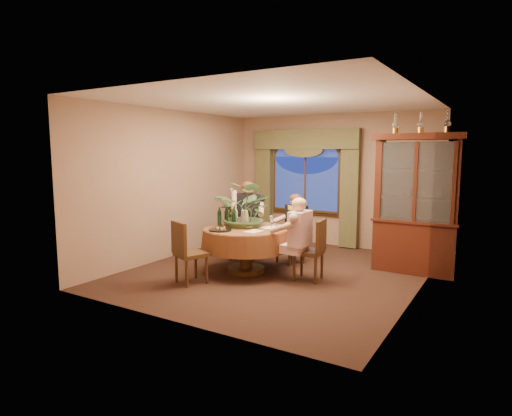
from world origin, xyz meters
The scene contains 36 objects.
floor centered at (0.00, 0.00, 0.00)m, with size 5.00×5.00×0.00m, color black.
wall_back centered at (0.00, 2.50, 1.40)m, with size 4.50×4.50×0.00m, color #8B634A.
wall_right centered at (2.25, 0.00, 1.40)m, with size 5.00×5.00×0.00m, color #8B634A.
ceiling centered at (0.00, 0.00, 2.80)m, with size 5.00×5.00×0.00m, color white.
window centered at (-0.60, 2.43, 1.30)m, with size 1.62×0.10×1.32m, color navy, non-canonical shape.
arched_transom centered at (-0.60, 2.43, 2.08)m, with size 1.60×0.06×0.44m, color navy, non-canonical shape.
drapery_left centered at (-1.63, 2.38, 1.18)m, with size 0.38×0.14×2.32m, color #484524.
drapery_right centered at (0.43, 2.38, 1.18)m, with size 0.38×0.14×2.32m, color #484524.
swag_valance centered at (-0.60, 2.35, 2.28)m, with size 2.45×0.16×0.42m, color #484524, non-canonical shape.
dining_table centered at (-0.45, -0.25, 0.38)m, with size 1.50×1.50×0.75m, color maroon.
china_cabinet centered at (1.98, 1.21, 1.15)m, with size 1.42×0.56×2.31m, color #36130B.
oil_lamp_left centered at (1.58, 1.21, 2.48)m, with size 0.11×0.11×0.34m, color #A5722D, non-canonical shape.
oil_lamp_center centered at (1.98, 1.21, 2.48)m, with size 0.11×0.11×0.34m, color #A5722D, non-canonical shape.
oil_lamp_right centered at (2.38, 1.21, 2.48)m, with size 0.11×0.11×0.34m, color #A5722D, non-canonical shape.
chair_right centered at (0.65, -0.14, 0.48)m, with size 0.42×0.42×0.96m, color black.
chair_back_right centered at (-0.07, 0.66, 0.48)m, with size 0.42×0.42×0.96m, color black.
chair_back centered at (-1.09, 0.49, 0.48)m, with size 0.42×0.42×0.96m, color black.
chair_front_left centered at (-0.84, -1.21, 0.48)m, with size 0.42×0.42×0.96m, color black.
person_pink centered at (0.56, -0.27, 0.66)m, with size 0.47×0.43×1.32m, color #D0A1A2, non-canonical shape.
person_back centered at (-0.94, 0.59, 0.73)m, with size 0.53×0.48×1.47m, color black, non-canonical shape.
person_scarf centered at (0.04, 0.66, 0.64)m, with size 0.46×0.42×1.27m, color black, non-canonical shape.
stoneware_vase centered at (-0.55, -0.14, 0.89)m, with size 0.15×0.15×0.28m, color tan, non-canonical shape.
centerpiece_plant centered at (-0.54, -0.09, 1.40)m, with size 1.04×1.16×0.90m, color #405D39.
olive_bowl centered at (-0.38, -0.29, 0.78)m, with size 0.17×0.17×0.05m, color #4C532B.
cheese_platter centered at (-0.67, -0.67, 0.76)m, with size 0.37×0.37×0.02m, color black.
wine_bottle_0 centered at (-0.86, -0.23, 0.92)m, with size 0.07×0.07×0.33m, color black.
wine_bottle_1 centered at (-0.90, -0.16, 0.92)m, with size 0.07×0.07×0.33m, color tan.
wine_bottle_2 centered at (-0.70, -0.17, 0.92)m, with size 0.07×0.07×0.33m, color tan.
wine_bottle_3 centered at (-0.92, -0.35, 0.92)m, with size 0.07×0.07×0.33m, color black.
wine_bottle_4 centered at (-0.65, -0.31, 0.92)m, with size 0.07×0.07×0.33m, color black.
wine_bottle_5 centered at (-0.80, -0.07, 0.92)m, with size 0.07×0.07×0.33m, color black.
tasting_paper_0 centered at (-0.17, -0.46, 0.75)m, with size 0.21×0.30×0.00m, color white.
tasting_paper_1 centered at (-0.13, -0.01, 0.75)m, with size 0.21×0.30×0.00m, color white.
wine_glass_person_pink centered at (0.05, -0.26, 0.84)m, with size 0.07×0.07×0.18m, color silver, non-canonical shape.
wine_glass_person_back centered at (-0.70, 0.18, 0.84)m, with size 0.07×0.07×0.18m, color silver, non-canonical shape.
wine_glass_person_scarf centered at (-0.21, 0.19, 0.84)m, with size 0.07×0.07×0.18m, color silver, non-canonical shape.
Camera 1 is at (3.34, -6.17, 2.01)m, focal length 30.00 mm.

